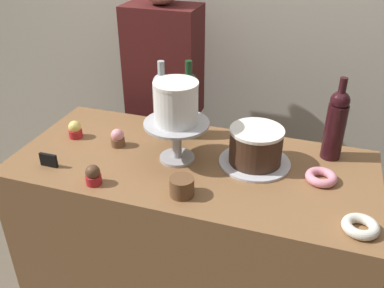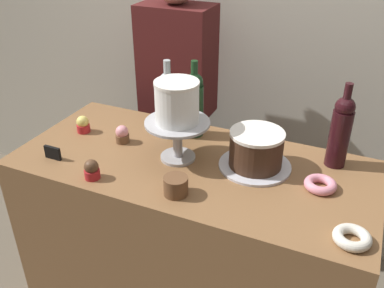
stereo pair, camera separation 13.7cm
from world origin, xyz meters
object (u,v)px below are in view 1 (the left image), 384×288
(wine_bottle_dark_red, at_px, (336,124))
(cookie_stack, at_px, (182,187))
(price_sign_chalkboard, at_px, (49,160))
(wine_bottle_clear, at_px, (162,104))
(cake_stand_pedestal, at_px, (177,134))
(donut_sugar, at_px, (360,226))
(white_layer_cake, at_px, (176,103))
(cupcake_lemon, at_px, (75,130))
(wine_bottle_green, at_px, (189,103))
(donut_pink, at_px, (321,177))
(cupcake_strawberry, at_px, (118,138))
(barista_figure, at_px, (165,114))
(chocolate_round_cake, at_px, (256,145))
(cupcake_chocolate, at_px, (93,175))

(wine_bottle_dark_red, distance_m, cookie_stack, 0.63)
(price_sign_chalkboard, bearing_deg, wine_bottle_dark_red, 21.96)
(wine_bottle_dark_red, distance_m, wine_bottle_clear, 0.68)
(cake_stand_pedestal, bearing_deg, donut_sugar, -17.93)
(white_layer_cake, relative_size, cupcake_lemon, 2.20)
(cake_stand_pedestal, relative_size, wine_bottle_green, 0.75)
(donut_pink, height_order, price_sign_chalkboard, price_sign_chalkboard)
(white_layer_cake, xyz_separation_m, donut_sugar, (0.66, -0.21, -0.22))
(donut_sugar, xyz_separation_m, price_sign_chalkboard, (-1.10, 0.02, 0.01))
(wine_bottle_dark_red, bearing_deg, cupcake_strawberry, -167.66)
(barista_figure, bearing_deg, wine_bottle_dark_red, -24.14)
(chocolate_round_cake, xyz_separation_m, cupcake_strawberry, (-0.55, -0.04, -0.04))
(chocolate_round_cake, height_order, donut_pink, chocolate_round_cake)
(wine_bottle_dark_red, distance_m, donut_sugar, 0.45)
(white_layer_cake, distance_m, cupcake_strawberry, 0.33)
(cake_stand_pedestal, xyz_separation_m, cupcake_strawberry, (-0.26, 0.02, -0.07))
(cupcake_strawberry, bearing_deg, barista_figure, 91.68)
(chocolate_round_cake, distance_m, wine_bottle_green, 0.35)
(chocolate_round_cake, distance_m, cookie_stack, 0.34)
(white_layer_cake, xyz_separation_m, chocolate_round_cake, (0.29, 0.06, -0.16))
(wine_bottle_clear, bearing_deg, cookie_stack, -60.11)
(chocolate_round_cake, height_order, barista_figure, barista_figure)
(donut_sugar, height_order, barista_figure, barista_figure)
(white_layer_cake, xyz_separation_m, wine_bottle_clear, (-0.12, 0.17, -0.09))
(cupcake_lemon, distance_m, price_sign_chalkboard, 0.23)
(chocolate_round_cake, bearing_deg, wine_bottle_green, 155.22)
(wine_bottle_clear, relative_size, donut_pink, 2.91)
(price_sign_chalkboard, bearing_deg, white_layer_cake, 24.52)
(wine_bottle_dark_red, xyz_separation_m, cupcake_lemon, (-1.02, -0.17, -0.11))
(donut_sugar, relative_size, cookie_stack, 1.33)
(price_sign_chalkboard, relative_size, barista_figure, 0.04)
(price_sign_chalkboard, bearing_deg, cupcake_strawberry, 51.94)
(wine_bottle_green, distance_m, cookie_stack, 0.45)
(wine_bottle_green, bearing_deg, wine_bottle_clear, -158.91)
(cupcake_strawberry, bearing_deg, cupcake_lemon, 177.53)
(wine_bottle_dark_red, height_order, barista_figure, barista_figure)
(cookie_stack, bearing_deg, white_layer_cake, 114.02)
(cookie_stack, bearing_deg, barista_figure, 115.37)
(chocolate_round_cake, distance_m, cupcake_chocolate, 0.60)
(cupcake_lemon, bearing_deg, cupcake_strawberry, -2.47)
(cupcake_strawberry, height_order, donut_pink, cupcake_strawberry)
(chocolate_round_cake, xyz_separation_m, price_sign_chalkboard, (-0.73, -0.26, -0.05))
(chocolate_round_cake, height_order, price_sign_chalkboard, chocolate_round_cake)
(cupcake_lemon, bearing_deg, donut_pink, -0.64)
(cookie_stack, bearing_deg, cupcake_strawberry, 146.87)
(wine_bottle_clear, distance_m, cupcake_chocolate, 0.44)
(donut_sugar, bearing_deg, cupcake_lemon, 167.73)
(cupcake_lemon, relative_size, cupcake_strawberry, 1.00)
(cupcake_strawberry, height_order, cookie_stack, cupcake_strawberry)
(cupcake_lemon, distance_m, cupcake_chocolate, 0.37)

